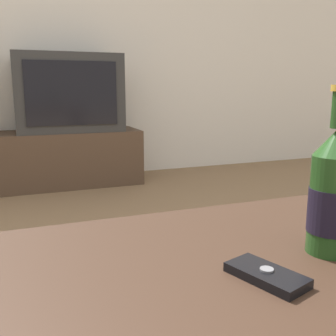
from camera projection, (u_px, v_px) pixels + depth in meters
name	position (u px, v px, depth m)	size (l,w,h in m)	color
back_wall	(35.00, 18.00, 3.11)	(8.00, 0.05, 2.60)	silver
tv_stand	(71.00, 158.00, 3.12)	(1.07, 0.45, 0.43)	#4C3828
television	(68.00, 93.00, 3.02)	(0.79, 0.45, 0.58)	#2D2D2D
beer_bottle	(333.00, 194.00, 0.64)	(0.08, 0.08, 0.28)	#1E4219
cell_phone	(266.00, 275.00, 0.57)	(0.09, 0.13, 0.02)	black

